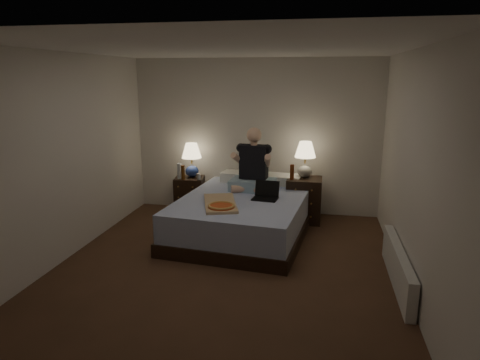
% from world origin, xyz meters
% --- Properties ---
extents(floor, '(4.00, 4.50, 0.00)m').
position_xyz_m(floor, '(0.00, 0.00, 0.00)').
color(floor, brown).
rests_on(floor, ground).
extents(ceiling, '(4.00, 4.50, 0.00)m').
position_xyz_m(ceiling, '(0.00, 0.00, 2.50)').
color(ceiling, white).
rests_on(ceiling, ground).
extents(wall_back, '(4.00, 0.00, 2.50)m').
position_xyz_m(wall_back, '(0.00, 2.25, 1.25)').
color(wall_back, silver).
rests_on(wall_back, ground).
extents(wall_front, '(4.00, 0.00, 2.50)m').
position_xyz_m(wall_front, '(0.00, -2.25, 1.25)').
color(wall_front, silver).
rests_on(wall_front, ground).
extents(wall_left, '(0.00, 4.50, 2.50)m').
position_xyz_m(wall_left, '(-2.00, 0.00, 1.25)').
color(wall_left, silver).
rests_on(wall_left, ground).
extents(wall_right, '(0.00, 4.50, 2.50)m').
position_xyz_m(wall_right, '(2.00, 0.00, 1.25)').
color(wall_right, silver).
rests_on(wall_right, ground).
extents(bed, '(1.90, 2.39, 0.55)m').
position_xyz_m(bed, '(0.01, 1.10, 0.28)').
color(bed, '#5D74BA').
rests_on(bed, floor).
extents(nightstand_left, '(0.51, 0.47, 0.60)m').
position_xyz_m(nightstand_left, '(-1.05, 1.94, 0.30)').
color(nightstand_left, black).
rests_on(nightstand_left, floor).
extents(nightstand_right, '(0.53, 0.48, 0.69)m').
position_xyz_m(nightstand_right, '(0.83, 1.85, 0.34)').
color(nightstand_right, black).
rests_on(nightstand_right, floor).
extents(lamp_left, '(0.35, 0.35, 0.56)m').
position_xyz_m(lamp_left, '(-1.01, 1.99, 0.88)').
color(lamp_left, navy).
rests_on(lamp_left, nightstand_left).
extents(lamp_right, '(0.37, 0.37, 0.56)m').
position_xyz_m(lamp_right, '(0.83, 1.91, 0.97)').
color(lamp_right, gray).
rests_on(lamp_right, nightstand_right).
extents(water_bottle, '(0.07, 0.07, 0.25)m').
position_xyz_m(water_bottle, '(-1.18, 1.84, 0.72)').
color(water_bottle, silver).
rests_on(water_bottle, nightstand_left).
extents(soda_can, '(0.07, 0.07, 0.10)m').
position_xyz_m(soda_can, '(-0.85, 1.82, 0.65)').
color(soda_can, '#A5A5A0').
rests_on(soda_can, nightstand_left).
extents(beer_bottle_left, '(0.06, 0.06, 0.23)m').
position_xyz_m(beer_bottle_left, '(-1.10, 1.78, 0.71)').
color(beer_bottle_left, '#60340D').
rests_on(beer_bottle_left, nightstand_left).
extents(beer_bottle_right, '(0.06, 0.06, 0.23)m').
position_xyz_m(beer_bottle_right, '(0.64, 1.73, 0.80)').
color(beer_bottle_right, '#5F260D').
rests_on(beer_bottle_right, nightstand_right).
extents(person, '(0.71, 0.58, 0.93)m').
position_xyz_m(person, '(0.08, 1.52, 1.02)').
color(person, black).
rests_on(person, bed).
extents(laptop, '(0.37, 0.32, 0.24)m').
position_xyz_m(laptop, '(0.32, 1.04, 0.67)').
color(laptop, black).
rests_on(laptop, bed).
extents(pizza_box, '(0.61, 0.85, 0.08)m').
position_xyz_m(pizza_box, '(-0.16, 0.47, 0.59)').
color(pizza_box, tan).
rests_on(pizza_box, bed).
extents(radiator, '(0.10, 1.60, 0.40)m').
position_xyz_m(radiator, '(1.93, -0.08, 0.20)').
color(radiator, silver).
rests_on(radiator, floor).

